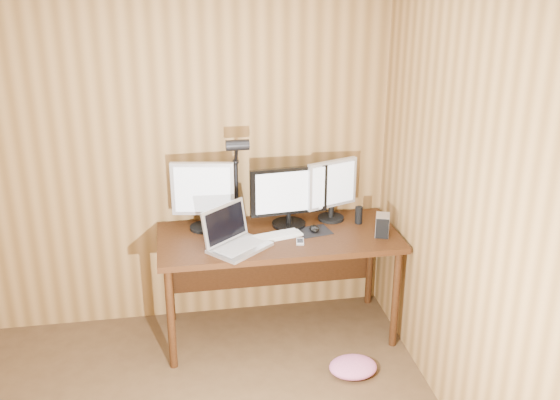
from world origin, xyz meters
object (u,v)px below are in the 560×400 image
object	(u,v)px
monitor_left	(203,194)
monitor_right	(332,188)
desk_lamp	(237,168)
mouse	(314,228)
hard_drive	(382,225)
speaker	(359,215)
desk	(277,247)
monitor_center	(289,196)
keyboard	(272,236)
laptop	(234,237)
phone	(300,241)

from	to	relation	value
monitor_left	monitor_right	size ratio (longest dim) A/B	1.09
monitor_right	desk_lamp	size ratio (longest dim) A/B	0.65
mouse	desk_lamp	size ratio (longest dim) A/B	0.16
hard_drive	speaker	world-z (taller)	hard_drive
hard_drive	monitor_left	bearing A→B (deg)	-175.37
desk	mouse	world-z (taller)	mouse
desk	monitor_center	distance (m)	0.36
monitor_left	keyboard	size ratio (longest dim) A/B	1.14
laptop	mouse	size ratio (longest dim) A/B	4.32
monitor_right	speaker	xyz separation A→B (m)	(0.17, -0.10, -0.17)
hard_drive	desk_lamp	world-z (taller)	desk_lamp
monitor_left	laptop	xyz separation A→B (m)	(0.17, -0.32, -0.19)
laptop	phone	distance (m)	0.44
mouse	speaker	xyz separation A→B (m)	(0.33, 0.09, 0.04)
monitor_right	desk	bearing A→B (deg)	177.27
desk	monitor_right	xyz separation A→B (m)	(0.41, 0.13, 0.36)
laptop	desk	bearing A→B (deg)	-7.56
mouse	desk_lamp	xyz separation A→B (m)	(-0.49, 0.21, 0.39)
keyboard	monitor_center	bearing A→B (deg)	37.56
laptop	mouse	xyz separation A→B (m)	(0.56, 0.15, -0.04)
monitor_center	phone	xyz separation A→B (m)	(0.02, -0.29, -0.21)
speaker	mouse	bearing A→B (deg)	-165.50
laptop	hard_drive	world-z (taller)	laptop
monitor_right	hard_drive	size ratio (longest dim) A/B	2.87
monitor_right	mouse	bearing A→B (deg)	-151.53
monitor_left	hard_drive	xyz separation A→B (m)	(1.16, -0.30, -0.18)
desk	monitor_left	distance (m)	0.62
mouse	hard_drive	distance (m)	0.45
hard_drive	desk_lamp	xyz separation A→B (m)	(-0.92, 0.34, 0.34)
monitor_left	laptop	size ratio (longest dim) A/B	1.01
monitor_left	hard_drive	distance (m)	1.21
laptop	hard_drive	size ratio (longest dim) A/B	3.08
mouse	monitor_right	bearing A→B (deg)	34.18
speaker	monitor_center	bearing A→B (deg)	174.66
desk	monitor_right	distance (m)	0.56
desk	keyboard	bearing A→B (deg)	-114.13
mouse	monitor_center	bearing A→B (deg)	124.41
desk	keyboard	world-z (taller)	keyboard
laptop	desk_lamp	world-z (taller)	desk_lamp
desk	monitor_left	world-z (taller)	monitor_left
keyboard	desk_lamp	size ratio (longest dim) A/B	0.62
phone	monitor_left	bearing A→B (deg)	162.05
laptop	desk_lamp	distance (m)	0.50
monitor_center	hard_drive	world-z (taller)	monitor_center
desk	hard_drive	world-z (taller)	hard_drive
monitor_right	monitor_left	bearing A→B (deg)	160.61
desk	phone	xyz separation A→B (m)	(0.12, -0.21, 0.13)
monitor_left	mouse	size ratio (longest dim) A/B	4.38
keyboard	speaker	distance (m)	0.65
laptop	keyboard	size ratio (longest dim) A/B	1.12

